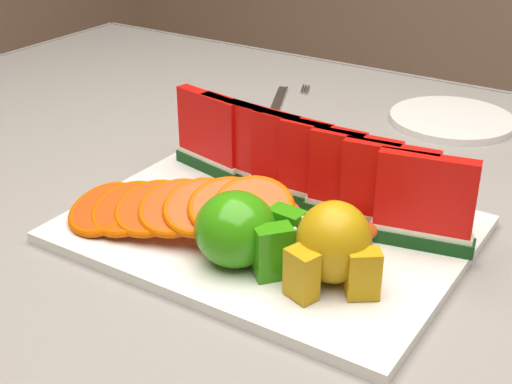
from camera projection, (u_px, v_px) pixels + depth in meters
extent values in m
cube|color=#55351B|center=(291.00, 213.00, 0.85)|extent=(1.40, 0.90, 0.03)
cube|color=#55351B|center=(130.00, 216.00, 1.62)|extent=(0.06, 0.06, 0.72)
cube|color=gray|center=(291.00, 199.00, 0.84)|extent=(1.52, 1.02, 0.01)
cube|color=gray|center=(435.00, 134.00, 1.26)|extent=(1.52, 0.01, 0.20)
cube|color=silver|center=(268.00, 229.00, 0.75)|extent=(0.40, 0.30, 0.01)
ellipsoid|color=#347819|center=(236.00, 229.00, 0.67)|extent=(0.11, 0.11, 0.07)
cube|color=#347819|center=(273.00, 253.00, 0.65)|extent=(0.04, 0.04, 0.05)
cube|color=beige|center=(279.00, 255.00, 0.65)|extent=(0.02, 0.03, 0.05)
cube|color=#347819|center=(286.00, 235.00, 0.68)|extent=(0.04, 0.02, 0.05)
cube|color=beige|center=(292.00, 237.00, 0.68)|extent=(0.03, 0.01, 0.05)
ellipsoid|color=#9E8919|center=(334.00, 242.00, 0.64)|extent=(0.07, 0.07, 0.08)
cube|color=#9E8919|center=(302.00, 274.00, 0.62)|extent=(0.03, 0.03, 0.05)
cube|color=#9E8919|center=(363.00, 274.00, 0.62)|extent=(0.03, 0.03, 0.05)
cylinder|color=silver|center=(452.00, 119.00, 1.04)|extent=(0.20, 0.20, 0.01)
cube|color=silver|center=(277.00, 105.00, 1.10)|extent=(0.08, 0.16, 0.00)
cube|color=silver|center=(303.00, 89.00, 1.17)|extent=(0.02, 0.04, 0.00)
cube|color=silver|center=(305.00, 90.00, 1.17)|extent=(0.02, 0.04, 0.00)
cube|color=silver|center=(308.00, 90.00, 1.17)|extent=(0.02, 0.04, 0.00)
cube|color=#0C3A09|center=(210.00, 165.00, 0.87)|extent=(0.11, 0.04, 0.01)
cube|color=silver|center=(210.00, 158.00, 0.86)|extent=(0.10, 0.04, 0.01)
cube|color=red|center=(209.00, 125.00, 0.84)|extent=(0.10, 0.04, 0.08)
cube|color=#0C3A09|center=(235.00, 174.00, 0.84)|extent=(0.11, 0.04, 0.01)
cube|color=silver|center=(235.00, 167.00, 0.84)|extent=(0.10, 0.03, 0.01)
cube|color=red|center=(235.00, 134.00, 0.82)|extent=(0.10, 0.03, 0.08)
cube|color=#0C3A09|center=(262.00, 184.00, 0.82)|extent=(0.11, 0.03, 0.01)
cube|color=silver|center=(262.00, 176.00, 0.82)|extent=(0.10, 0.03, 0.01)
cube|color=red|center=(262.00, 142.00, 0.80)|extent=(0.10, 0.02, 0.08)
cube|color=#0C3A09|center=(290.00, 194.00, 0.80)|extent=(0.11, 0.02, 0.01)
cube|color=silver|center=(290.00, 186.00, 0.79)|extent=(0.10, 0.02, 0.01)
cube|color=red|center=(291.00, 151.00, 0.77)|extent=(0.10, 0.02, 0.08)
cube|color=#0C3A09|center=(320.00, 204.00, 0.78)|extent=(0.11, 0.02, 0.01)
cube|color=silver|center=(320.00, 196.00, 0.77)|extent=(0.10, 0.02, 0.01)
cube|color=red|center=(322.00, 161.00, 0.75)|extent=(0.10, 0.02, 0.08)
cube|color=#0C3A09|center=(351.00, 215.00, 0.75)|extent=(0.11, 0.03, 0.01)
cube|color=silver|center=(352.00, 207.00, 0.75)|extent=(0.10, 0.03, 0.01)
cube|color=red|center=(354.00, 171.00, 0.73)|extent=(0.10, 0.02, 0.08)
cube|color=#0C3A09|center=(385.00, 227.00, 0.73)|extent=(0.11, 0.04, 0.01)
cube|color=silver|center=(385.00, 219.00, 0.73)|extent=(0.10, 0.03, 0.01)
cube|color=red|center=(389.00, 182.00, 0.71)|extent=(0.10, 0.03, 0.08)
cube|color=#0C3A09|center=(420.00, 240.00, 0.71)|extent=(0.11, 0.04, 0.01)
cube|color=silver|center=(421.00, 231.00, 0.70)|extent=(0.10, 0.04, 0.01)
cube|color=red|center=(426.00, 193.00, 0.68)|extent=(0.10, 0.04, 0.08)
cylinder|color=#CD3B01|center=(104.00, 209.00, 0.75)|extent=(0.08, 0.08, 0.03)
torus|color=#B23D06|center=(104.00, 209.00, 0.75)|extent=(0.10, 0.09, 0.04)
cylinder|color=#CD3B01|center=(128.00, 208.00, 0.74)|extent=(0.08, 0.08, 0.03)
torus|color=#B23D06|center=(128.00, 208.00, 0.74)|extent=(0.09, 0.09, 0.04)
cylinder|color=#CD3B01|center=(152.00, 208.00, 0.73)|extent=(0.07, 0.07, 0.03)
torus|color=#B23D06|center=(152.00, 208.00, 0.73)|extent=(0.08, 0.08, 0.04)
cylinder|color=#CD3B01|center=(176.00, 207.00, 0.72)|extent=(0.08, 0.08, 0.03)
torus|color=#B23D06|center=(176.00, 207.00, 0.72)|extent=(0.09, 0.09, 0.04)
cylinder|color=#CD3B01|center=(202.00, 207.00, 0.71)|extent=(0.09, 0.09, 0.03)
torus|color=#B23D06|center=(202.00, 207.00, 0.71)|extent=(0.10, 0.10, 0.04)
cylinder|color=#CD3B01|center=(227.00, 206.00, 0.70)|extent=(0.09, 0.09, 0.03)
torus|color=#B23D06|center=(227.00, 206.00, 0.70)|extent=(0.10, 0.10, 0.04)
cylinder|color=#CD3B01|center=(254.00, 206.00, 0.69)|extent=(0.10, 0.10, 0.03)
torus|color=#B23D06|center=(254.00, 206.00, 0.69)|extent=(0.11, 0.11, 0.04)
cylinder|color=#CD3B01|center=(253.00, 150.00, 0.89)|extent=(0.08, 0.07, 0.03)
torus|color=#B23D06|center=(253.00, 150.00, 0.89)|extent=(0.08, 0.08, 0.03)
cylinder|color=#CD3B01|center=(286.00, 157.00, 0.86)|extent=(0.08, 0.08, 0.03)
torus|color=#B23D06|center=(286.00, 157.00, 0.86)|extent=(0.09, 0.09, 0.03)
cylinder|color=#CD3B01|center=(321.00, 163.00, 0.84)|extent=(0.09, 0.09, 0.03)
torus|color=#B23D06|center=(321.00, 163.00, 0.84)|extent=(0.10, 0.10, 0.03)
cylinder|color=#CD3B01|center=(358.00, 170.00, 0.82)|extent=(0.09, 0.09, 0.03)
torus|color=#B23D06|center=(358.00, 170.00, 0.82)|extent=(0.10, 0.10, 0.03)
ellipsoid|color=orange|center=(202.00, 188.00, 0.80)|extent=(0.04, 0.04, 0.02)
ellipsoid|color=orange|center=(229.00, 190.00, 0.79)|extent=(0.04, 0.04, 0.02)
ellipsoid|color=orange|center=(249.00, 194.00, 0.79)|extent=(0.04, 0.02, 0.02)
ellipsoid|color=orange|center=(251.00, 209.00, 0.75)|extent=(0.04, 0.04, 0.02)
ellipsoid|color=orange|center=(266.00, 213.00, 0.75)|extent=(0.02, 0.04, 0.02)
ellipsoid|color=orange|center=(290.00, 211.00, 0.75)|extent=(0.04, 0.03, 0.02)
ellipsoid|color=orange|center=(305.00, 225.00, 0.72)|extent=(0.03, 0.04, 0.02)
ellipsoid|color=orange|center=(341.00, 225.00, 0.72)|extent=(0.04, 0.03, 0.02)
ellipsoid|color=orange|center=(361.00, 230.00, 0.71)|extent=(0.04, 0.03, 0.02)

